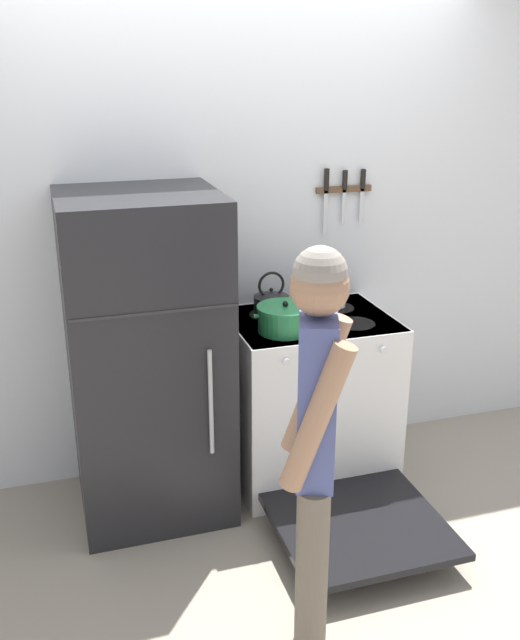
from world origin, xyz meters
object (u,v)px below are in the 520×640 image
Objects in this scene: utensil_jar at (339,296)px; refrigerator at (147,359)px; tea_kettle at (272,302)px; person at (315,445)px; stove_range at (312,402)px; dutch_oven_pot at (285,319)px.

refrigerator is at bearing -171.51° from utensil_jar.
tea_kettle is 0.14× the size of person.
person is at bearing -111.19° from stove_range.
utensil_jar is at bearing 33.69° from dutch_oven_pot.
tea_kettle is (0.67, 0.15, 0.17)m from refrigerator.
tea_kettle reaches higher than stove_range.
utensil_jar is at bearing -5.60° from person.
tea_kettle is 1.36m from person.
utensil_jar is at bearing 8.49° from refrigerator.
stove_range is at bearing -0.62° from person.
tea_kettle is at bearing 8.59° from person.
utensil_jar is (0.20, 0.17, 0.51)m from stove_range.
tea_kettle is 0.98× the size of utensil_jar.
refrigerator reaches higher than tea_kettle.
refrigerator is 1.17× the size of stove_range.
dutch_oven_pot is 1.11m from person.
person reaches higher than stove_range.
refrigerator is 4.99× the size of dutch_oven_pot.
utensil_jar is at bearing 0.88° from tea_kettle.
person is (-0.27, -1.07, -0.05)m from dutch_oven_pot.
tea_kettle is at bearing 135.77° from stove_range.
dutch_oven_pot is (-0.18, -0.09, 0.51)m from stove_range.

